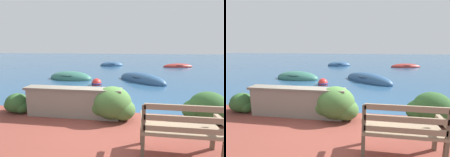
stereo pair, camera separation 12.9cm
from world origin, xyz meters
The scene contains 11 objects.
ground_plane centered at (0.00, 0.00, 0.00)m, with size 80.00×80.00×0.00m.
park_bench centered at (1.45, -1.77, 0.70)m, with size 1.29×0.48×0.93m.
stone_wall centered at (-0.87, -0.46, 0.60)m, with size 2.48×0.39×0.76m.
hedge_clump_far_left centered at (-2.49, -0.41, 0.45)m, with size 0.77×0.56×0.52m.
hedge_clump_left centered at (0.12, -0.44, 0.57)m, with size 1.19×0.86×0.81m.
hedge_clump_centre centered at (2.38, -0.36, 0.54)m, with size 1.10×0.79×0.75m.
rowboat_nearest centered at (0.98, 5.45, 0.07)m, with size 3.18×3.09×0.85m.
rowboat_mid centered at (-3.31, 5.51, 0.07)m, with size 2.86×1.60×0.83m.
rowboat_far centered at (4.55, 12.81, 0.05)m, with size 2.95×1.58×0.60m.
rowboat_outer centered at (-1.86, 12.96, 0.07)m, with size 2.53×1.74×0.76m.
mooring_buoy centered at (-1.35, 4.15, 0.09)m, with size 0.56×0.56×0.50m.
Camera 2 is at (0.85, -4.51, 2.01)m, focal length 28.00 mm.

